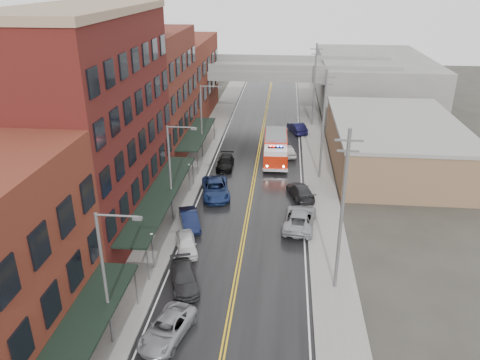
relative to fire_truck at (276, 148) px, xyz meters
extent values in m
cube|color=black|center=(-2.17, -9.75, -1.70)|extent=(11.00, 160.00, 0.02)
cube|color=slate|center=(-9.47, -9.75, -1.64)|extent=(3.00, 160.00, 0.15)
cube|color=slate|center=(5.13, -9.75, -1.64)|extent=(3.00, 160.00, 0.15)
cube|color=gray|center=(-7.82, -9.75, -1.64)|extent=(0.30, 160.00, 0.15)
cube|color=gray|center=(3.48, -9.75, -1.64)|extent=(0.30, 160.00, 0.15)
cube|color=#4D1414|center=(-15.47, -16.75, 7.29)|extent=(9.00, 20.00, 18.00)
cube|color=maroon|center=(-15.47, 0.75, 5.79)|extent=(9.00, 15.00, 15.00)
cube|color=maroon|center=(-15.47, 18.25, 4.29)|extent=(9.00, 20.00, 12.00)
cube|color=#876848|center=(13.83, 0.25, 0.79)|extent=(14.00, 22.00, 5.00)
cube|color=slate|center=(15.83, 30.25, 2.29)|extent=(18.00, 30.00, 8.00)
cube|color=black|center=(-9.67, -35.75, 1.29)|extent=(2.60, 16.00, 0.18)
cylinder|color=slate|center=(-8.52, -28.15, -0.21)|extent=(0.10, 0.10, 3.00)
cube|color=black|center=(-9.67, -16.75, 1.29)|extent=(2.60, 18.00, 0.18)
cylinder|color=slate|center=(-8.52, -25.35, -0.21)|extent=(0.10, 0.10, 3.00)
cylinder|color=slate|center=(-8.52, -8.15, -0.21)|extent=(0.10, 0.10, 3.00)
cube|color=black|center=(-9.67, 0.75, 1.29)|extent=(2.60, 13.00, 0.18)
cylinder|color=slate|center=(-8.52, -5.35, -0.21)|extent=(0.10, 0.10, 3.00)
cylinder|color=slate|center=(-8.52, 6.85, -0.21)|extent=(0.10, 0.10, 3.00)
cylinder|color=#59595B|center=(-8.57, -23.75, -0.31)|extent=(0.14, 0.14, 2.80)
sphere|color=silver|center=(-8.57, -23.75, 1.19)|extent=(0.44, 0.44, 0.44)
cylinder|color=#59595B|center=(-8.57, -9.75, -0.31)|extent=(0.14, 0.14, 2.80)
sphere|color=silver|center=(-8.57, -9.75, 1.19)|extent=(0.44, 0.44, 0.44)
cylinder|color=#59595B|center=(-8.97, -31.75, 2.79)|extent=(0.18, 0.18, 9.00)
cylinder|color=#59595B|center=(-7.77, -31.75, 7.19)|extent=(2.40, 0.12, 0.12)
cube|color=#59595B|center=(-6.67, -31.75, 7.09)|extent=(0.50, 0.22, 0.18)
cylinder|color=#59595B|center=(-8.97, -15.75, 2.79)|extent=(0.18, 0.18, 9.00)
cylinder|color=#59595B|center=(-7.77, -15.75, 7.19)|extent=(2.40, 0.12, 0.12)
cube|color=#59595B|center=(-6.67, -15.75, 7.09)|extent=(0.50, 0.22, 0.18)
cylinder|color=#59595B|center=(-8.97, 0.25, 2.79)|extent=(0.18, 0.18, 9.00)
cylinder|color=#59595B|center=(-7.77, 0.25, 7.19)|extent=(2.40, 0.12, 0.12)
cube|color=#59595B|center=(-6.67, 0.25, 7.09)|extent=(0.50, 0.22, 0.18)
cylinder|color=#59595B|center=(5.03, -24.75, 4.29)|extent=(0.24, 0.24, 12.00)
cube|color=#59595B|center=(5.03, -24.75, 9.49)|extent=(1.80, 0.12, 0.12)
cube|color=#59595B|center=(5.03, -24.75, 8.79)|extent=(1.40, 0.12, 0.12)
cylinder|color=#59595B|center=(5.03, -4.75, 4.29)|extent=(0.24, 0.24, 12.00)
cube|color=#59595B|center=(5.03, -4.75, 9.49)|extent=(1.80, 0.12, 0.12)
cube|color=#59595B|center=(5.03, -4.75, 8.79)|extent=(1.40, 0.12, 0.12)
cylinder|color=#59595B|center=(5.03, 15.25, 4.29)|extent=(0.24, 0.24, 12.00)
cube|color=#59595B|center=(5.03, 15.25, 9.49)|extent=(1.80, 0.12, 0.12)
cube|color=#59595B|center=(5.03, 15.25, 8.79)|extent=(1.40, 0.12, 0.12)
cube|color=slate|center=(-2.17, 22.25, 5.04)|extent=(40.00, 10.00, 1.50)
cube|color=slate|center=(-13.17, 22.25, 1.29)|extent=(1.60, 8.00, 6.00)
cube|color=slate|center=(8.83, 22.25, 1.29)|extent=(1.60, 8.00, 6.00)
cube|color=#BA1E08|center=(-0.03, 1.37, -0.02)|extent=(2.87, 6.06, 2.29)
cube|color=#BA1E08|center=(0.07, -2.89, -0.35)|extent=(2.80, 2.90, 1.64)
cube|color=silver|center=(0.07, -2.89, 0.74)|extent=(2.65, 2.68, 0.55)
cube|color=black|center=(0.06, -2.67, -0.02)|extent=(2.79, 1.81, 0.87)
cube|color=slate|center=(-0.03, 1.37, 1.29)|extent=(2.59, 5.62, 0.33)
cube|color=black|center=(0.07, -2.89, 1.10)|extent=(1.75, 0.35, 0.15)
sphere|color=#FF0C0C|center=(-0.53, -2.90, 1.19)|extent=(0.22, 0.22, 0.22)
sphere|color=#1933FF|center=(0.67, -2.87, 1.19)|extent=(0.22, 0.22, 0.22)
cylinder|color=black|center=(-1.13, -3.02, -1.17)|extent=(1.10, 0.41, 1.09)
cylinder|color=black|center=(1.27, -2.97, -1.17)|extent=(1.10, 0.41, 1.09)
cylinder|color=black|center=(-1.22, 0.79, -1.17)|extent=(1.10, 0.41, 1.09)
cylinder|color=black|center=(1.18, 0.85, -1.17)|extent=(1.10, 0.41, 1.09)
cylinder|color=black|center=(-1.29, 3.52, -1.17)|extent=(1.10, 0.41, 1.09)
cylinder|color=black|center=(1.11, 3.58, -1.17)|extent=(1.10, 0.41, 1.09)
imported|color=gray|center=(-5.77, -30.89, -1.05)|extent=(3.32, 5.16, 1.32)
imported|color=#27272A|center=(-5.84, -25.59, -1.05)|extent=(3.24, 4.94, 1.33)
imported|color=silver|center=(-6.63, -21.00, -1.04)|extent=(2.68, 4.23, 1.34)
imported|color=black|center=(-7.17, -16.95, -1.01)|extent=(2.81, 4.52, 1.41)
imported|color=navy|center=(-5.77, -10.43, -0.91)|extent=(3.77, 6.19, 1.60)
imported|color=black|center=(-5.77, -2.77, -1.05)|extent=(1.94, 4.59, 1.32)
imported|color=gray|center=(2.62, -15.95, -0.91)|extent=(3.30, 6.04, 1.61)
imported|color=#27272A|center=(2.83, -9.95, -1.02)|extent=(3.22, 5.17, 1.40)
imported|color=silver|center=(1.43, 2.05, -1.01)|extent=(2.59, 4.38, 1.40)
imported|color=black|center=(2.76, 11.44, -0.94)|extent=(3.03, 4.95, 1.54)
camera|label=1|loc=(0.96, -53.12, 18.97)|focal=35.00mm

